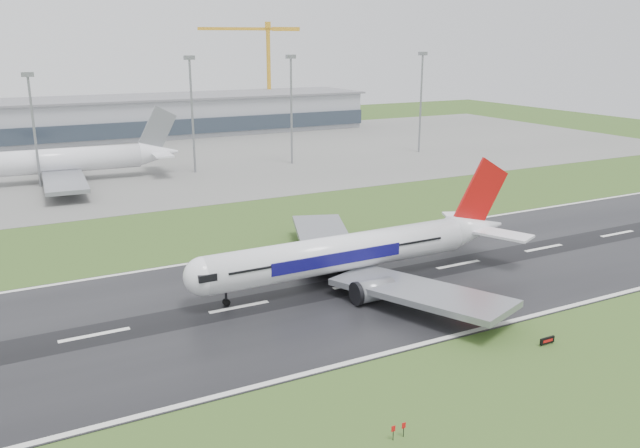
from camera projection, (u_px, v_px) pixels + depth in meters
ground at (239, 308)px, 92.64m from camera, size 520.00×520.00×0.00m
runway at (239, 307)px, 92.63m from camera, size 400.00×45.00×0.10m
apron at (97, 165)px, 199.40m from camera, size 400.00×130.00×0.08m
terminal at (70, 121)px, 248.61m from camera, size 240.00×36.00×15.00m
main_airliner at (363, 228)px, 101.10m from camera, size 58.27×55.53×17.09m
parked_airliner at (56, 148)px, 173.18m from camera, size 67.48×63.32×18.80m
tower_crane at (269, 74)px, 297.14m from camera, size 45.83×12.56×45.68m
runway_sign at (547, 341)px, 81.13m from camera, size 2.31×0.42×1.04m
floodmast_2 at (35, 133)px, 166.07m from camera, size 0.64×0.64×28.45m
floodmast_3 at (192, 118)px, 184.18m from camera, size 0.64×0.64×32.15m
floodmast_4 at (291, 112)px, 198.05m from camera, size 0.64×0.64×32.12m
floodmast_5 at (421, 105)px, 219.59m from camera, size 0.64×0.64×32.63m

